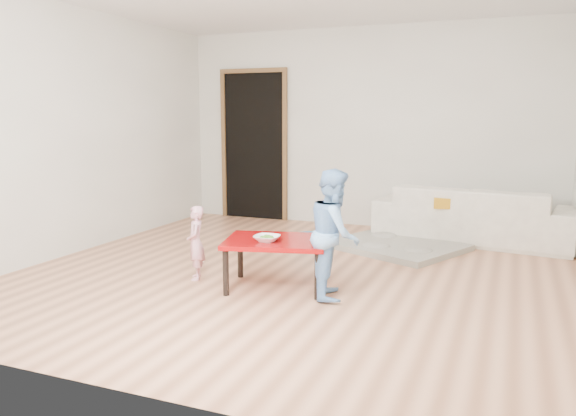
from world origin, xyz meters
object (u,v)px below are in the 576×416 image
Objects in this scene: sofa at (473,214)px; bowl at (267,238)px; red_table at (276,263)px; child_pink at (196,243)px; basin at (311,242)px; child_blue at (335,233)px.

bowl is (-1.46, -2.65, 0.13)m from sofa.
sofa is at bearing 61.10° from bowl.
red_table is at bearing 71.69° from bowl.
child_pink reaches higher than sofa.
sofa is at bearing 32.95° from basin.
sofa is 10.46× the size of bowl.
basin is (0.56, 1.51, -0.26)m from child_pink.
red_table is 0.81× the size of child_blue.
red_table is 1.50m from basin.
child_blue is at bearing 60.21° from child_pink.
sofa reaches higher than red_table.
red_table is 4.02× the size of bowl.
child_blue reaches higher than sofa.
red_table is 0.79m from child_pink.
child_pink is at bearing -177.70° from red_table.
basin is (-0.18, 1.59, -0.38)m from bowl.
child_pink is at bearing 73.42° from child_blue.
red_table is at bearing 62.59° from child_pink.
sofa is 4.81× the size of basin.
red_table is 1.28× the size of child_pink.
bowl is at bearing 69.05° from sofa.
bowl reaches higher than basin.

